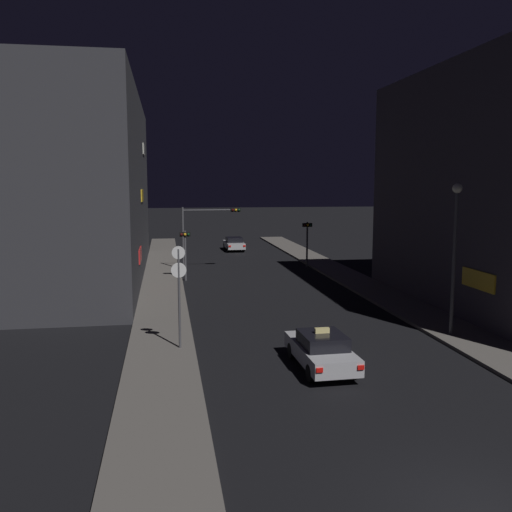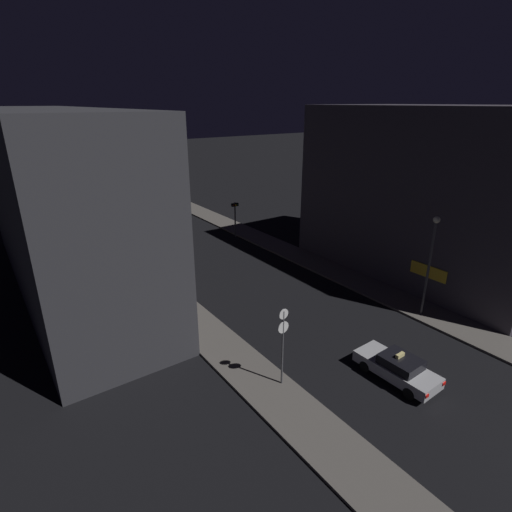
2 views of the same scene
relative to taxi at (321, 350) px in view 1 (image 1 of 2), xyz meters
The scene contains 10 objects.
sidewalk_left 20.20m from the taxi, 107.57° to the left, with size 2.84×62.01×0.15m, color #5B5651.
sidewalk_right 20.74m from the taxi, 68.22° to the left, with size 2.84×62.01×0.15m, color #5B5651.
building_facade_left 25.97m from the taxi, 116.41° to the left, with size 7.53×29.33×13.42m.
taxi is the anchor object (origin of this frame).
far_car 37.78m from the taxi, 88.00° to the left, with size 1.90×4.49×1.42m.
traffic_light_overhead 24.99m from the taxi, 95.96° to the left, with size 4.76×0.41×5.18m.
traffic_light_left_kerb 20.84m from the taxi, 102.30° to the left, with size 0.80×0.42×3.66m.
traffic_light_right_kerb 26.07m from the taxi, 76.61° to the left, with size 0.80×0.41×3.83m.
sign_pole_left 6.48m from the taxi, 149.55° to the left, with size 0.64×0.10×4.35m.
street_lamp_near_block 8.79m from the taxi, 24.61° to the left, with size 0.45×0.45×6.93m.
Camera 1 is at (-6.61, -10.08, 7.10)m, focal length 38.74 mm.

